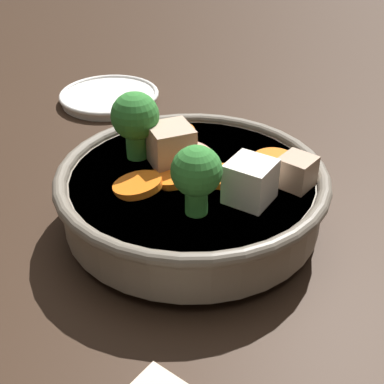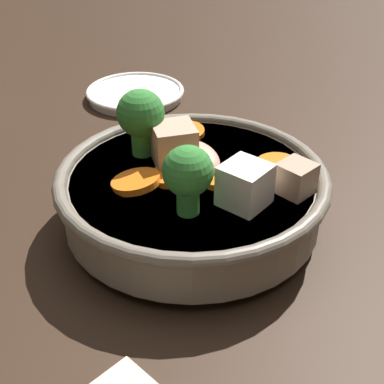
% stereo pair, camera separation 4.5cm
% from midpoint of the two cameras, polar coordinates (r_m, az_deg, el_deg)
% --- Properties ---
extents(ground_plane, '(3.00, 3.00, 0.00)m').
position_cam_midpoint_polar(ground_plane, '(0.47, -2.75, -3.56)').
color(ground_plane, black).
extents(stirfry_bowl, '(0.23, 0.23, 0.11)m').
position_cam_midpoint_polar(stirfry_bowl, '(0.45, -2.91, 0.30)').
color(stirfry_bowl, slate).
rests_on(stirfry_bowl, ground_plane).
extents(side_saucer, '(0.13, 0.13, 0.01)m').
position_cam_midpoint_polar(side_saucer, '(0.71, -10.64, 9.96)').
color(side_saucer, white).
rests_on(side_saucer, ground_plane).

